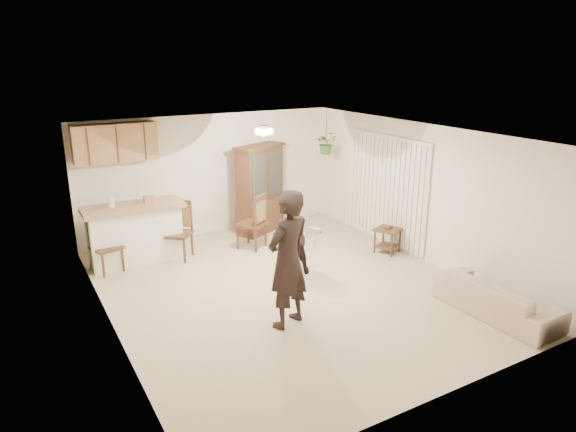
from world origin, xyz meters
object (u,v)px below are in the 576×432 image
child (291,236)px  chair_hutch_right (252,233)px  adult (287,265)px  chair_hutch_left (178,243)px  china_hutch (260,190)px  chair_bar (107,256)px  side_table (387,240)px  sofa (498,292)px

child → chair_hutch_right: 1.50m
adult → chair_hutch_left: size_ratio=1.68×
china_hutch → chair_hutch_left: china_hutch is taller
china_hutch → chair_bar: 3.42m
child → side_table: (2.08, -0.08, -0.42)m
chair_bar → chair_hutch_left: chair_hutch_left is taller
sofa → chair_hutch_left: size_ratio=1.74×
china_hutch → chair_hutch_right: 1.18m
chair_bar → child: bearing=-47.5°
adult → child: adult is taller
child → china_hutch: china_hutch is taller
child → sofa: bearing=133.3°
chair_hutch_right → chair_hutch_left: bearing=-41.1°
adult → side_table: size_ratio=3.12×
chair_hutch_left → chair_hutch_right: bearing=33.1°
side_table → chair_bar: bearing=160.4°
side_table → chair_hutch_right: (-2.13, 1.53, 0.06)m
chair_hutch_left → child: bearing=-7.5°
china_hutch → chair_hutch_left: bearing=173.6°
chair_bar → chair_hutch_right: chair_hutch_right is taller
adult → chair_bar: 3.69m
chair_hutch_right → child: bearing=58.0°
sofa → side_table: 2.72m
child → china_hutch: bearing=-93.8°
chair_hutch_right → chair_bar: bearing=-38.1°
adult → sofa: bearing=134.2°
chair_hutch_left → chair_hutch_right: (1.43, -0.18, 0.01)m
sofa → china_hutch: china_hutch is taller
sofa → chair_hutch_left: 5.53m
adult → side_table: 3.41m
china_hutch → chair_hutch_right: (-0.60, -0.81, -0.61)m
sofa → adult: size_ratio=1.04×
chair_hutch_left → side_table: bearing=14.6°
side_table → chair_hutch_left: size_ratio=0.54×
china_hutch → side_table: size_ratio=3.23×
child → side_table: bearing=-172.2°
sofa → chair_hutch_left: chair_hutch_left is taller
chair_bar → chair_hutch_left: bearing=-17.2°
side_table → chair_hutch_right: 2.63m
chair_hutch_left → sofa: bearing=-12.9°
child → side_table: size_ratio=2.34×
china_hutch → chair_bar: china_hutch is taller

